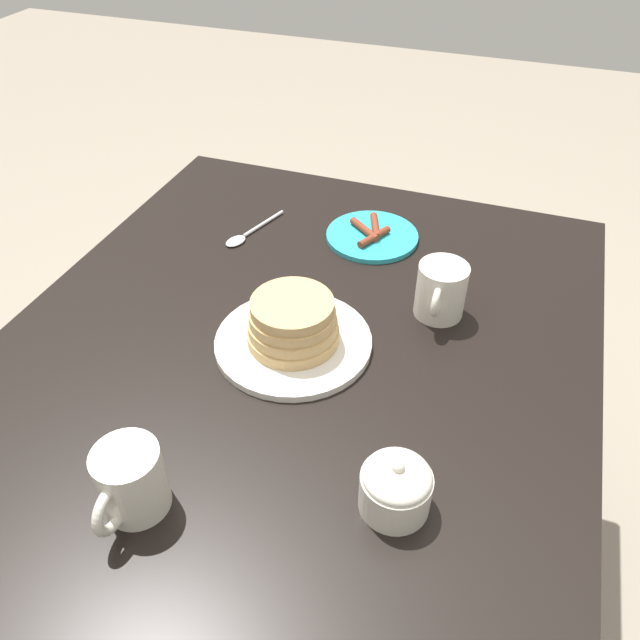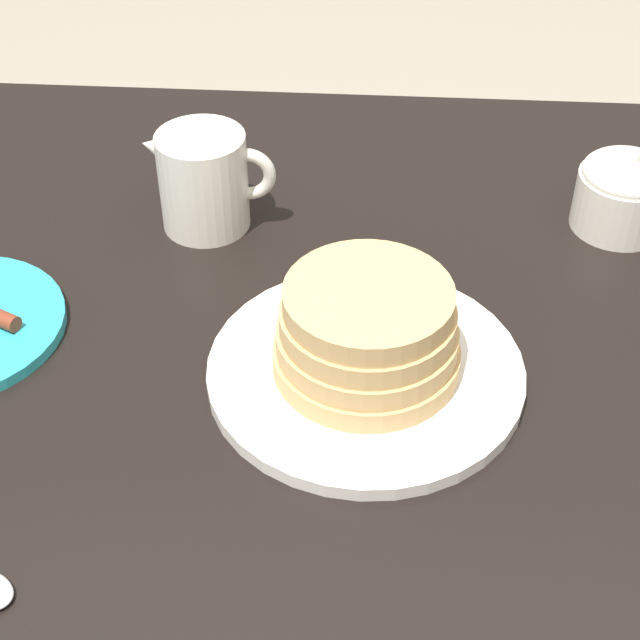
# 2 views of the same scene
# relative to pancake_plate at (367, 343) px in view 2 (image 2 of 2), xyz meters

# --- Properties ---
(dining_table) EXTENTS (1.20, 0.93, 0.73)m
(dining_table) POSITION_rel_pancake_plate_xyz_m (0.05, -0.00, -0.16)
(dining_table) COLOR black
(dining_table) RESTS_ON ground_plane
(pancake_plate) EXTENTS (0.25, 0.25, 0.09)m
(pancake_plate) POSITION_rel_pancake_plate_xyz_m (0.00, 0.00, 0.00)
(pancake_plate) COLOR white
(pancake_plate) RESTS_ON dining_table
(creamer_pitcher) EXTENTS (0.12, 0.08, 0.10)m
(creamer_pitcher) POSITION_rel_pancake_plate_xyz_m (-0.16, 0.20, 0.02)
(creamer_pitcher) COLOR silver
(creamer_pitcher) RESTS_ON dining_table
(sugar_bowl) EXTENTS (0.09, 0.09, 0.08)m
(sugar_bowl) POSITION_rel_pancake_plate_xyz_m (0.23, 0.22, 0.00)
(sugar_bowl) COLOR silver
(sugar_bowl) RESTS_ON dining_table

